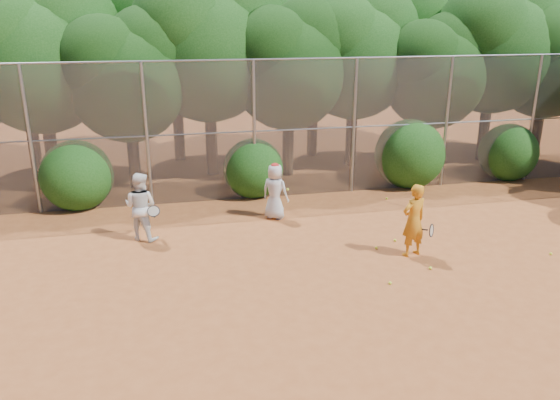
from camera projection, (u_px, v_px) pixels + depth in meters
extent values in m
plane|color=#964B21|center=(355.00, 288.00, 10.90)|extent=(80.00, 80.00, 0.00)
cylinder|color=gray|center=(30.00, 141.00, 14.40)|extent=(0.09, 0.09, 4.00)
cylinder|color=gray|center=(147.00, 136.00, 15.00)|extent=(0.09, 0.09, 4.00)
cylinder|color=gray|center=(254.00, 131.00, 15.59)|extent=(0.09, 0.09, 4.00)
cylinder|color=gray|center=(354.00, 127.00, 16.19)|extent=(0.09, 0.09, 4.00)
cylinder|color=gray|center=(446.00, 123.00, 16.78)|extent=(0.09, 0.09, 4.00)
cylinder|color=gray|center=(533.00, 119.00, 17.38)|extent=(0.09, 0.09, 4.00)
cylinder|color=gray|center=(289.00, 59.00, 15.14)|extent=(20.00, 0.05, 0.05)
cylinder|color=gray|center=(288.00, 130.00, 15.79)|extent=(20.00, 0.04, 0.04)
cube|color=slate|center=(288.00, 130.00, 15.79)|extent=(20.00, 0.02, 4.00)
cylinder|color=black|center=(51.00, 147.00, 16.95)|extent=(0.38, 0.38, 2.52)
sphere|color=#144010|center=(40.00, 66.00, 16.15)|extent=(4.03, 4.03, 4.03)
sphere|color=#144010|center=(66.00, 29.00, 16.35)|extent=(3.23, 3.23, 3.23)
sphere|color=#144010|center=(7.00, 38.00, 15.47)|extent=(3.02, 3.02, 3.02)
cylinder|color=black|center=(134.00, 154.00, 16.86)|extent=(0.36, 0.36, 2.17)
sphere|color=black|center=(127.00, 84.00, 16.17)|extent=(3.47, 3.47, 3.47)
sphere|color=black|center=(149.00, 53.00, 16.34)|extent=(2.78, 2.78, 2.78)
sphere|color=black|center=(103.00, 61.00, 15.58)|extent=(2.60, 2.60, 2.60)
cylinder|color=black|center=(211.00, 136.00, 18.20)|extent=(0.39, 0.39, 2.66)
sphere|color=#144010|center=(208.00, 55.00, 17.35)|extent=(4.26, 4.26, 4.26)
sphere|color=#144010|center=(232.00, 20.00, 17.57)|extent=(3.40, 3.40, 3.40)
sphere|color=#144010|center=(183.00, 27.00, 16.63)|extent=(3.19, 3.19, 3.19)
cylinder|color=black|center=(288.00, 142.00, 18.21)|extent=(0.37, 0.37, 2.27)
sphere|color=black|center=(288.00, 73.00, 17.48)|extent=(3.64, 3.64, 3.64)
sphere|color=black|center=(308.00, 43.00, 17.66)|extent=(2.91, 2.91, 2.91)
sphere|color=black|center=(270.00, 51.00, 16.86)|extent=(2.73, 2.73, 2.73)
cylinder|color=black|center=(351.00, 131.00, 19.41)|extent=(0.38, 0.38, 2.45)
sphere|color=#144010|center=(354.00, 62.00, 18.63)|extent=(3.92, 3.92, 3.92)
sphere|color=#144010|center=(373.00, 31.00, 18.83)|extent=(3.14, 3.14, 3.14)
sphere|color=#144010|center=(339.00, 38.00, 17.97)|extent=(2.94, 2.94, 2.94)
cylinder|color=black|center=(429.00, 139.00, 19.04)|extent=(0.36, 0.36, 2.10)
sphere|color=black|center=(434.00, 79.00, 18.37)|extent=(3.36, 3.36, 3.36)
sphere|color=black|center=(450.00, 52.00, 18.54)|extent=(2.69, 2.69, 2.69)
sphere|color=black|center=(423.00, 59.00, 17.80)|extent=(2.52, 2.52, 2.52)
cylinder|color=black|center=(484.00, 125.00, 20.01)|extent=(0.39, 0.39, 2.59)
sphere|color=#144010|center=(493.00, 54.00, 19.19)|extent=(4.14, 4.14, 4.14)
sphere|color=#144010|center=(511.00, 23.00, 19.40)|extent=(3.32, 3.32, 3.32)
sphere|color=#144010|center=(482.00, 30.00, 18.49)|extent=(3.11, 3.11, 3.11)
cylinder|color=black|center=(537.00, 128.00, 20.18)|extent=(0.37, 0.37, 2.31)
sphere|color=black|center=(547.00, 66.00, 19.44)|extent=(3.70, 3.70, 3.70)
sphere|color=black|center=(539.00, 45.00, 18.82)|extent=(2.77, 2.77, 2.77)
cylinder|color=black|center=(32.00, 132.00, 18.86)|extent=(0.39, 0.39, 2.62)
sphere|color=#144010|center=(21.00, 55.00, 18.02)|extent=(4.20, 4.20, 4.20)
sphere|color=#144010|center=(45.00, 21.00, 18.24)|extent=(3.36, 3.36, 3.36)
cylinder|color=black|center=(178.00, 122.00, 20.01)|extent=(0.40, 0.40, 2.80)
sphere|color=#144010|center=(173.00, 45.00, 19.12)|extent=(4.48, 4.48, 4.48)
sphere|color=#144010|center=(197.00, 11.00, 19.35)|extent=(3.58, 3.58, 3.58)
sphere|color=#144010|center=(148.00, 18.00, 18.36)|extent=(3.36, 3.36, 3.36)
cylinder|color=black|center=(312.00, 123.00, 20.68)|extent=(0.38, 0.38, 2.52)
sphere|color=#144010|center=(314.00, 56.00, 19.88)|extent=(4.03, 4.03, 4.03)
sphere|color=#144010|center=(332.00, 26.00, 20.08)|extent=(3.23, 3.23, 3.23)
sphere|color=#144010|center=(297.00, 33.00, 19.19)|extent=(3.02, 3.02, 3.02)
cylinder|color=black|center=(416.00, 113.00, 22.10)|extent=(0.40, 0.40, 2.73)
sphere|color=#144010|center=(421.00, 44.00, 21.22)|extent=(4.37, 4.37, 4.37)
sphere|color=#144010|center=(439.00, 15.00, 21.45)|extent=(3.49, 3.49, 3.49)
sphere|color=#144010|center=(408.00, 21.00, 20.49)|extent=(3.28, 3.28, 3.28)
sphere|color=#144010|center=(76.00, 172.00, 15.20)|extent=(2.00, 2.00, 2.00)
sphere|color=#144010|center=(253.00, 166.00, 16.23)|extent=(1.80, 1.80, 1.80)
sphere|color=#144010|center=(410.00, 151.00, 17.16)|extent=(2.20, 2.20, 2.20)
sphere|color=#144010|center=(508.00, 150.00, 17.90)|extent=(1.90, 1.90, 1.90)
imported|color=orange|center=(414.00, 220.00, 12.13)|extent=(0.70, 0.55, 1.68)
torus|color=black|center=(432.00, 230.00, 12.07)|extent=(0.25, 0.26, 0.30)
cylinder|color=black|center=(422.00, 229.00, 12.19)|extent=(0.23, 0.22, 0.06)
imported|color=silver|center=(275.00, 191.00, 14.39)|extent=(0.87, 0.82, 1.49)
ellipsoid|color=#B31D19|center=(275.00, 166.00, 14.16)|extent=(0.22, 0.22, 0.13)
sphere|color=#C9E329|center=(288.00, 189.00, 14.24)|extent=(0.07, 0.07, 0.07)
imported|color=white|center=(141.00, 206.00, 13.02)|extent=(1.01, 0.94, 1.67)
torus|color=black|center=(154.00, 211.00, 12.81)|extent=(0.31, 0.24, 0.24)
cylinder|color=black|center=(154.00, 215.00, 13.01)|extent=(0.04, 0.23, 0.22)
sphere|color=#C9E329|center=(376.00, 248.00, 12.69)|extent=(0.07, 0.07, 0.07)
sphere|color=#C9E329|center=(395.00, 240.00, 13.11)|extent=(0.07, 0.07, 0.07)
sphere|color=#C9E329|center=(430.00, 268.00, 11.68)|extent=(0.07, 0.07, 0.07)
sphere|color=#C9E329|center=(551.00, 254.00, 12.38)|extent=(0.07, 0.07, 0.07)
sphere|color=#C9E329|center=(390.00, 283.00, 11.04)|extent=(0.07, 0.07, 0.07)
sphere|color=#C9E329|center=(387.00, 198.00, 16.05)|extent=(0.07, 0.07, 0.07)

